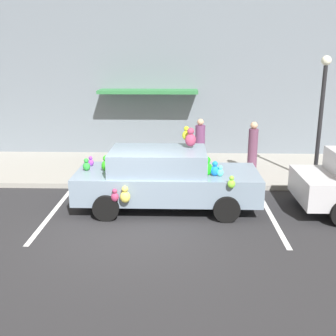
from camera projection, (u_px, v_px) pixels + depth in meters
The scene contains 10 objects.
ground_plane at pixel (130, 232), 9.31m from camera, with size 60.00×60.00×0.00m, color #262628.
sidewalk at pixel (148, 168), 14.10m from camera, with size 24.00×4.00×0.15m, color gray.
storefront_building at pixel (151, 72), 15.31m from camera, with size 24.00×1.25×6.40m.
parking_stripe_front at pixel (271, 216), 10.17m from camera, with size 0.12×3.60×0.01m, color silver.
parking_stripe_rear at pixel (52, 214), 10.33m from camera, with size 0.12×3.60×0.01m, color silver.
plush_covered_car at pixel (165, 178), 10.57m from camera, with size 4.66×2.12×2.07m.
teddy_bear_on_sidewalk at pixel (127, 171), 12.60m from camera, with size 0.29×0.24×0.56m.
street_lamp_post at pixel (322, 106), 11.86m from camera, with size 0.28×0.28×3.69m.
pedestrian_near_shopfront at pixel (253, 149), 13.21m from camera, with size 0.30×0.30×1.65m.
pedestrian_walking_past at pixel (200, 145), 13.72m from camera, with size 0.33×0.33×1.66m.
Camera 1 is at (1.12, -8.53, 3.92)m, focal length 43.92 mm.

